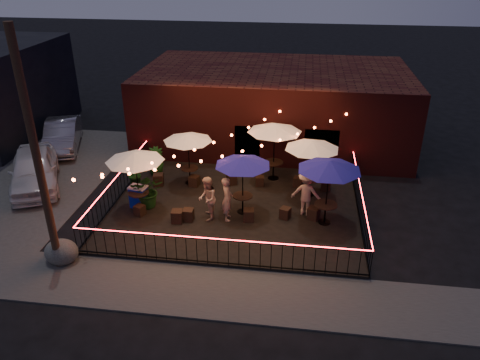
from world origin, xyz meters
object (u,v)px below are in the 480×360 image
(cafe_table_5, at_px, (312,145))
(boulder, at_px, (61,252))
(cafe_table_4, at_px, (330,166))
(cafe_table_2, at_px, (243,162))
(utility_pole, at_px, (37,159))
(cafe_table_1, at_px, (188,138))
(cooler, at_px, (139,197))
(cafe_table_3, at_px, (275,129))
(cafe_table_0, at_px, (135,158))

(cafe_table_5, bearing_deg, boulder, -145.41)
(cafe_table_4, xyz_separation_m, cafe_table_5, (-0.62, 2.22, -0.12))
(cafe_table_2, xyz_separation_m, cafe_table_4, (3.26, -0.38, 0.20))
(utility_pole, relative_size, cafe_table_1, 3.34)
(cafe_table_2, xyz_separation_m, cooler, (-4.27, -0.15, -1.75))
(cafe_table_2, bearing_deg, cafe_table_3, 72.89)
(cafe_table_2, relative_size, cafe_table_5, 0.96)
(utility_pole, bearing_deg, boulder, 85.91)
(boulder, bearing_deg, cafe_table_1, 63.89)
(cafe_table_2, distance_m, cafe_table_3, 3.38)
(cafe_table_3, height_order, cafe_table_4, cafe_table_3)
(cafe_table_2, bearing_deg, cafe_table_0, -174.90)
(cafe_table_4, bearing_deg, cooler, 178.27)
(cafe_table_0, bearing_deg, cafe_table_2, 5.10)
(utility_pole, distance_m, cafe_table_1, 7.32)
(cafe_table_0, bearing_deg, boulder, -113.90)
(cafe_table_3, relative_size, cooler, 3.03)
(cafe_table_1, height_order, cafe_table_3, cafe_table_3)
(cafe_table_3, distance_m, cafe_table_5, 2.16)
(cafe_table_1, xyz_separation_m, boulder, (-3.04, -6.21, -1.94))
(cafe_table_0, distance_m, boulder, 4.42)
(cafe_table_1, relative_size, cafe_table_5, 0.83)
(cafe_table_3, height_order, cooler, cafe_table_3)
(cafe_table_5, relative_size, cooler, 3.08)
(cafe_table_5, relative_size, boulder, 2.81)
(cafe_table_3, xyz_separation_m, cafe_table_4, (2.26, -3.60, -0.02))
(cafe_table_1, height_order, cafe_table_2, cafe_table_2)
(cafe_table_0, xyz_separation_m, cooler, (-0.10, 0.22, -1.85))
(cafe_table_2, height_order, boulder, cafe_table_2)
(cafe_table_3, height_order, cafe_table_5, cafe_table_3)
(cooler, bearing_deg, utility_pole, -100.07)
(cafe_table_4, distance_m, cafe_table_5, 2.31)
(utility_pole, bearing_deg, cafe_table_5, 35.58)
(boulder, bearing_deg, cafe_table_0, 66.10)
(utility_pole, relative_size, cafe_table_5, 2.79)
(cafe_table_1, xyz_separation_m, cafe_table_2, (2.71, -2.26, 0.04))
(cafe_table_0, height_order, cafe_table_4, cafe_table_4)
(cafe_table_2, bearing_deg, cafe_table_5, 34.91)
(cafe_table_2, xyz_separation_m, cafe_table_3, (0.99, 3.23, 0.22))
(cafe_table_5, distance_m, boulder, 10.40)
(utility_pole, xyz_separation_m, cooler, (1.50, 4.02, -3.38))
(cafe_table_0, relative_size, cafe_table_2, 1.04)
(cafe_table_2, bearing_deg, cafe_table_4, -6.61)
(cafe_table_5, bearing_deg, utility_pole, -144.42)
(cafe_table_3, relative_size, boulder, 2.77)
(cafe_table_2, relative_size, cooler, 2.97)
(boulder, bearing_deg, utility_pole, -94.09)
(cafe_table_5, bearing_deg, cafe_table_3, 139.85)
(cafe_table_1, bearing_deg, boulder, -116.11)
(cafe_table_4, relative_size, cooler, 3.37)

